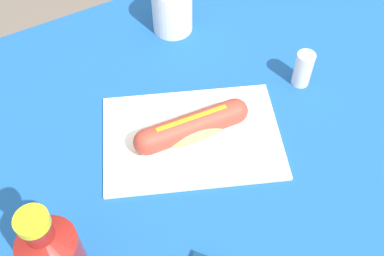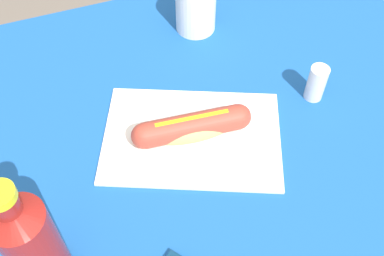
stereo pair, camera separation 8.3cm
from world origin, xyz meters
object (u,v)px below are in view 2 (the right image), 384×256
Objects in this scene: hot_dog at (192,127)px; salt_shaker at (316,83)px; drinking_cup at (196,8)px; soda_bottle at (31,242)px.

hot_dog is 0.26m from salt_shaker.
salt_shaker reaches higher than hot_dog.
salt_shaker is at bearing 118.17° from drinking_cup.
soda_bottle reaches higher than salt_shaker.
drinking_cup is (-0.40, -0.45, -0.05)m from soda_bottle.
hot_dog is at bearing -151.05° from soda_bottle.
drinking_cup is at bearing -111.48° from hot_dog.
hot_dog is at bearing 68.52° from drinking_cup.
hot_dog is 0.34m from soda_bottle.
drinking_cup is 0.31m from salt_shaker.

